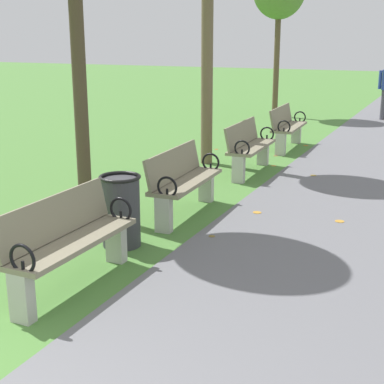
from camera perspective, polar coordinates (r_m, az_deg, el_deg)
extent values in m
cube|color=gray|center=(5.52, -11.85, -4.91)|extent=(0.45, 1.60, 0.05)
cube|color=gray|center=(5.56, -13.55, -2.41)|extent=(0.13, 1.60, 0.40)
cube|color=#B7B5AD|center=(5.09, -16.71, -10.08)|extent=(0.20, 0.12, 0.45)
cube|color=#B7B5AD|center=(6.17, -7.63, -4.97)|extent=(0.20, 0.12, 0.45)
torus|color=black|center=(4.90, -16.67, -6.46)|extent=(0.27, 0.03, 0.27)
cylinder|color=black|center=(4.93, -16.59, -7.33)|extent=(0.03, 0.03, 0.12)
torus|color=black|center=(6.04, -7.17, -1.75)|extent=(0.27, 0.03, 0.27)
cylinder|color=black|center=(6.07, -7.14, -2.48)|extent=(0.03, 0.03, 0.12)
cube|color=gray|center=(7.61, -0.53, 1.07)|extent=(0.51, 1.62, 0.05)
cube|color=gray|center=(7.63, -1.85, 2.84)|extent=(0.19, 1.60, 0.40)
cube|color=#B7B5AD|center=(7.03, -2.86, -2.29)|extent=(0.20, 0.13, 0.45)
cube|color=#B7B5AD|center=(8.34, 1.44, 0.57)|extent=(0.20, 0.13, 0.45)
torus|color=black|center=(6.88, -2.52, 0.50)|extent=(0.27, 0.04, 0.27)
cylinder|color=black|center=(6.90, -2.51, -0.15)|extent=(0.03, 0.03, 0.12)
torus|color=black|center=(8.25, 1.89, 3.02)|extent=(0.27, 0.04, 0.27)
cylinder|color=black|center=(8.27, 1.89, 2.48)|extent=(0.03, 0.03, 0.12)
cube|color=gray|center=(10.06, 6.03, 4.53)|extent=(0.49, 1.61, 0.05)
cube|color=gray|center=(10.07, 5.03, 5.88)|extent=(0.18, 1.60, 0.40)
cube|color=#B7B5AD|center=(9.42, 4.69, 2.27)|extent=(0.20, 0.13, 0.45)
cube|color=#B7B5AD|center=(10.80, 7.14, 3.91)|extent=(0.20, 0.13, 0.45)
torus|color=black|center=(9.31, 5.05, 4.39)|extent=(0.27, 0.04, 0.27)
cylinder|color=black|center=(9.32, 5.04, 3.91)|extent=(0.03, 0.03, 0.12)
torus|color=black|center=(10.74, 7.54, 5.81)|extent=(0.27, 0.04, 0.27)
cylinder|color=black|center=(10.75, 7.53, 5.39)|extent=(0.03, 0.03, 0.12)
cube|color=gray|center=(12.40, 9.75, 6.46)|extent=(0.50, 1.62, 0.05)
cube|color=gray|center=(12.41, 8.94, 7.55)|extent=(0.19, 1.60, 0.40)
cube|color=#B7B5AD|center=(11.73, 8.88, 4.75)|extent=(0.20, 0.13, 0.45)
cube|color=#B7B5AD|center=(13.15, 10.43, 5.83)|extent=(0.20, 0.13, 0.45)
torus|color=black|center=(11.63, 9.22, 6.47)|extent=(0.27, 0.04, 0.27)
cylinder|color=black|center=(11.64, 9.20, 6.09)|extent=(0.03, 0.03, 0.12)
torus|color=black|center=(13.10, 10.78, 7.39)|extent=(0.27, 0.04, 0.27)
cylinder|color=black|center=(13.11, 10.76, 7.05)|extent=(0.03, 0.03, 0.12)
cylinder|color=#4C3D2D|center=(7.60, -11.21, 10.51)|extent=(0.18, 0.18, 3.50)
cylinder|color=brown|center=(10.67, 1.53, 13.04)|extent=(0.22, 0.22, 3.83)
cylinder|color=brown|center=(17.46, 8.48, 12.63)|extent=(0.17, 0.17, 3.11)
cylinder|color=#4C4C56|center=(17.36, 18.64, 8.30)|extent=(0.14, 0.14, 0.85)
cylinder|color=#2D4799|center=(17.30, 18.37, 10.65)|extent=(0.09, 0.09, 0.52)
cylinder|color=#38383D|center=(6.58, -7.14, -2.05)|extent=(0.44, 0.44, 0.80)
torus|color=black|center=(6.46, -7.27, 1.50)|extent=(0.48, 0.48, 0.04)
cylinder|color=brown|center=(6.88, 2.01, -4.45)|extent=(0.11, 0.11, 0.00)
cylinder|color=#93511E|center=(12.25, 2.46, 4.31)|extent=(0.12, 0.12, 0.00)
cylinder|color=brown|center=(11.68, 8.39, 3.62)|extent=(0.13, 0.13, 0.00)
cylinder|color=#BC842D|center=(6.76, -18.00, -5.78)|extent=(0.12, 0.12, 0.00)
cylinder|color=#BC842D|center=(10.78, 8.20, 2.63)|extent=(0.14, 0.14, 0.00)
cylinder|color=#93511E|center=(10.80, -3.56, 2.79)|extent=(0.13, 0.13, 0.00)
cylinder|color=#AD6B23|center=(12.91, 11.36, 4.60)|extent=(0.16, 0.16, 0.00)
cylinder|color=#AD6B23|center=(9.13, -7.99, 0.31)|extent=(0.10, 0.10, 0.00)
cylinder|color=gold|center=(13.72, 3.58, 5.51)|extent=(0.10, 0.10, 0.00)
cylinder|color=#BC842D|center=(7.83, 6.55, -2.05)|extent=(0.15, 0.15, 0.00)
cylinder|color=brown|center=(10.06, 12.09, 1.65)|extent=(0.13, 0.13, 0.00)
cylinder|color=brown|center=(6.78, -13.76, -5.39)|extent=(0.12, 0.12, 0.00)
cylinder|color=#BC842D|center=(7.66, 14.60, -2.86)|extent=(0.17, 0.17, 0.00)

